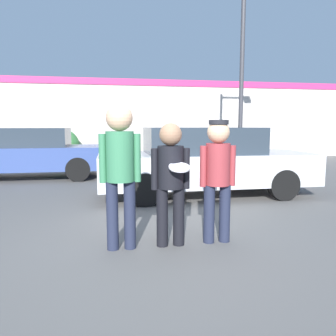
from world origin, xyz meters
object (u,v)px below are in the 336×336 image
parked_car_far (29,153)px  street_lamp (252,29)px  person_right (218,170)px  parked_car_near (205,161)px  shrub (62,146)px  person_middle_with_frisbee (171,175)px  person_left (120,163)px

parked_car_far → street_lamp: size_ratio=0.68×
person_right → parked_car_near: 3.08m
person_right → shrub: bearing=107.8°
person_middle_with_frisbee → person_right: bearing=1.7°
parked_car_near → street_lamp: street_lamp is taller
parked_car_far → shrub: bearing=84.9°
person_middle_with_frisbee → parked_car_far: 7.03m
person_right → parked_car_near: bearing=76.6°
person_right → parked_car_near: person_right is taller
parked_car_near → street_lamp: bearing=42.2°
parked_car_near → parked_car_far: bearing=143.9°
person_middle_with_frisbee → shrub: bearing=104.5°
person_left → street_lamp: street_lamp is taller
shrub → person_middle_with_frisbee: bearing=-75.5°
person_right → street_lamp: street_lamp is taller
parked_car_near → shrub: 8.63m
person_left → person_right: size_ratio=1.11×
parked_car_near → shrub: (-4.10, 7.60, -0.05)m
person_right → street_lamp: size_ratio=0.24×
street_lamp → person_middle_with_frisbee: bearing=-124.0°
person_middle_with_frisbee → parked_car_far: (-3.14, 6.29, -0.18)m
street_lamp → person_left: bearing=-129.2°
parked_car_far → shrub: size_ratio=3.23×
parked_car_far → street_lamp: street_lamp is taller
parked_car_near → person_right: bearing=-103.4°
parked_car_far → person_right: bearing=-58.9°
person_middle_with_frisbee → parked_car_far: bearing=116.5°
person_middle_with_frisbee → street_lamp: (3.10, 4.59, 3.24)m
street_lamp → person_right: bearing=-118.3°
parked_car_near → person_left: bearing=-123.5°
person_middle_with_frisbee → street_lamp: bearing=56.0°
parked_car_far → shrub: (0.39, 4.32, -0.04)m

